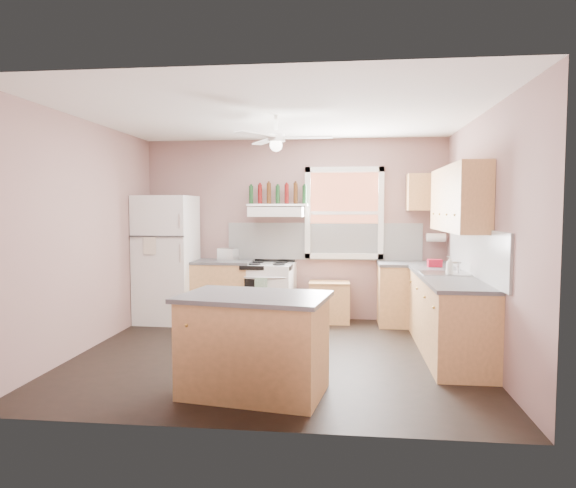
# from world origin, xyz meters

# --- Properties ---
(floor) EXTENTS (4.50, 4.50, 0.00)m
(floor) POSITION_xyz_m (0.00, 0.00, 0.00)
(floor) COLOR black
(floor) RESTS_ON ground
(ceiling) EXTENTS (4.50, 4.50, 0.00)m
(ceiling) POSITION_xyz_m (0.00, 0.00, 2.70)
(ceiling) COLOR white
(ceiling) RESTS_ON ground
(wall_back) EXTENTS (4.50, 0.05, 2.70)m
(wall_back) POSITION_xyz_m (0.00, 2.02, 1.35)
(wall_back) COLOR #886561
(wall_back) RESTS_ON ground
(wall_right) EXTENTS (0.05, 4.00, 2.70)m
(wall_right) POSITION_xyz_m (2.27, 0.00, 1.35)
(wall_right) COLOR #886561
(wall_right) RESTS_ON ground
(wall_left) EXTENTS (0.05, 4.00, 2.70)m
(wall_left) POSITION_xyz_m (-2.27, 0.00, 1.35)
(wall_left) COLOR #886561
(wall_left) RESTS_ON ground
(backsplash_back) EXTENTS (2.90, 0.03, 0.55)m
(backsplash_back) POSITION_xyz_m (0.45, 1.99, 1.18)
(backsplash_back) COLOR white
(backsplash_back) RESTS_ON wall_back
(backsplash_right) EXTENTS (0.03, 2.60, 0.55)m
(backsplash_right) POSITION_xyz_m (2.23, 0.30, 1.18)
(backsplash_right) COLOR white
(backsplash_right) RESTS_ON wall_right
(window_view) EXTENTS (1.00, 0.02, 1.20)m
(window_view) POSITION_xyz_m (0.75, 1.98, 1.60)
(window_view) COLOR brown
(window_view) RESTS_ON wall_back
(window_frame) EXTENTS (1.16, 0.07, 1.36)m
(window_frame) POSITION_xyz_m (0.75, 1.96, 1.60)
(window_frame) COLOR white
(window_frame) RESTS_ON wall_back
(refrigerator) EXTENTS (0.80, 0.78, 1.85)m
(refrigerator) POSITION_xyz_m (-1.84, 1.57, 0.93)
(refrigerator) COLOR white
(refrigerator) RESTS_ON floor
(base_cabinet_left) EXTENTS (0.90, 0.60, 0.86)m
(base_cabinet_left) POSITION_xyz_m (-1.06, 1.70, 0.43)
(base_cabinet_left) COLOR #AC7E47
(base_cabinet_left) RESTS_ON floor
(counter_left) EXTENTS (0.92, 0.62, 0.04)m
(counter_left) POSITION_xyz_m (-1.06, 1.70, 0.88)
(counter_left) COLOR #474749
(counter_left) RESTS_ON base_cabinet_left
(toaster) EXTENTS (0.32, 0.25, 0.18)m
(toaster) POSITION_xyz_m (-0.95, 1.70, 0.99)
(toaster) COLOR silver
(toaster) RESTS_ON counter_left
(stove) EXTENTS (0.78, 0.69, 0.86)m
(stove) POSITION_xyz_m (-0.35, 1.70, 0.43)
(stove) COLOR white
(stove) RESTS_ON floor
(range_hood) EXTENTS (0.78, 0.50, 0.14)m
(range_hood) POSITION_xyz_m (-0.23, 1.75, 1.62)
(range_hood) COLOR white
(range_hood) RESTS_ON wall_back
(bottle_shelf) EXTENTS (0.90, 0.26, 0.03)m
(bottle_shelf) POSITION_xyz_m (-0.23, 1.87, 1.72)
(bottle_shelf) COLOR white
(bottle_shelf) RESTS_ON range_hood
(cart) EXTENTS (0.60, 0.41, 0.59)m
(cart) POSITION_xyz_m (0.54, 1.75, 0.29)
(cart) COLOR #AC7E47
(cart) RESTS_ON floor
(base_cabinet_corner) EXTENTS (1.00, 0.60, 0.86)m
(base_cabinet_corner) POSITION_xyz_m (1.75, 1.70, 0.43)
(base_cabinet_corner) COLOR #AC7E47
(base_cabinet_corner) RESTS_ON floor
(base_cabinet_right) EXTENTS (0.60, 2.20, 0.86)m
(base_cabinet_right) POSITION_xyz_m (1.95, 0.30, 0.43)
(base_cabinet_right) COLOR #AC7E47
(base_cabinet_right) RESTS_ON floor
(counter_corner) EXTENTS (1.02, 0.62, 0.04)m
(counter_corner) POSITION_xyz_m (1.75, 1.70, 0.88)
(counter_corner) COLOR #474749
(counter_corner) RESTS_ON base_cabinet_corner
(counter_right) EXTENTS (0.62, 2.22, 0.04)m
(counter_right) POSITION_xyz_m (1.94, 0.30, 0.88)
(counter_right) COLOR #474749
(counter_right) RESTS_ON base_cabinet_right
(sink) EXTENTS (0.55, 0.45, 0.03)m
(sink) POSITION_xyz_m (1.94, 0.50, 0.90)
(sink) COLOR silver
(sink) RESTS_ON counter_right
(faucet) EXTENTS (0.03, 0.03, 0.14)m
(faucet) POSITION_xyz_m (2.10, 0.50, 0.97)
(faucet) COLOR silver
(faucet) RESTS_ON sink
(upper_cabinet_right) EXTENTS (0.33, 1.80, 0.76)m
(upper_cabinet_right) POSITION_xyz_m (2.08, 0.50, 1.78)
(upper_cabinet_right) COLOR #AC7E47
(upper_cabinet_right) RESTS_ON wall_right
(upper_cabinet_corner) EXTENTS (0.60, 0.33, 0.52)m
(upper_cabinet_corner) POSITION_xyz_m (1.95, 1.83, 1.90)
(upper_cabinet_corner) COLOR #AC7E47
(upper_cabinet_corner) RESTS_ON wall_back
(paper_towel) EXTENTS (0.26, 0.12, 0.12)m
(paper_towel) POSITION_xyz_m (2.07, 1.86, 1.25)
(paper_towel) COLOR white
(paper_towel) RESTS_ON wall_back
(island) EXTENTS (1.33, 0.96, 0.86)m
(island) POSITION_xyz_m (-0.04, -1.22, 0.43)
(island) COLOR #AC7E47
(island) RESTS_ON floor
(island_top) EXTENTS (1.41, 1.04, 0.04)m
(island_top) POSITION_xyz_m (-0.04, -1.22, 0.88)
(island_top) COLOR #474749
(island_top) RESTS_ON island
(ceiling_fan_hub) EXTENTS (0.20, 0.20, 0.08)m
(ceiling_fan_hub) POSITION_xyz_m (0.00, 0.00, 2.45)
(ceiling_fan_hub) COLOR white
(ceiling_fan_hub) RESTS_ON ceiling
(soap_bottle) EXTENTS (0.10, 0.10, 0.22)m
(soap_bottle) POSITION_xyz_m (1.98, 0.38, 1.01)
(soap_bottle) COLOR silver
(soap_bottle) RESTS_ON counter_right
(red_caddy) EXTENTS (0.18, 0.12, 0.10)m
(red_caddy) POSITION_xyz_m (1.95, 1.19, 0.95)
(red_caddy) COLOR #A30E21
(red_caddy) RESTS_ON counter_right
(wine_bottles) EXTENTS (0.86, 0.06, 0.31)m
(wine_bottles) POSITION_xyz_m (-0.23, 1.87, 1.88)
(wine_bottles) COLOR #143819
(wine_bottles) RESTS_ON bottle_shelf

